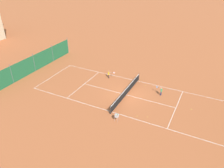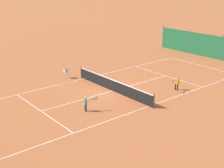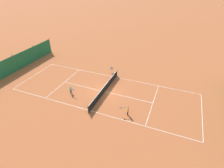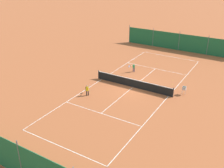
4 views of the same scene
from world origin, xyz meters
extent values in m
plane|color=#A8542D|center=(0.00, 0.00, 0.00)|extent=(600.00, 600.00, 0.00)
cube|color=white|center=(0.00, 11.90, 0.00)|extent=(8.25, 0.05, 0.01)
cube|color=white|center=(0.00, -11.90, 0.00)|extent=(8.25, 0.05, 0.01)
cube|color=white|center=(-4.10, 0.00, 0.00)|extent=(0.05, 23.85, 0.01)
cube|color=white|center=(4.10, 0.00, 0.00)|extent=(0.05, 23.85, 0.01)
cube|color=white|center=(0.00, 6.40, 0.00)|extent=(8.20, 0.05, 0.01)
cube|color=white|center=(0.00, -6.40, 0.00)|extent=(8.20, 0.05, 0.01)
cube|color=white|center=(0.00, 0.00, 0.00)|extent=(0.05, 12.80, 0.01)
cylinder|color=#2D2D2D|center=(-4.55, 0.00, 0.53)|extent=(0.08, 0.08, 1.06)
cylinder|color=#2D2D2D|center=(4.55, 0.00, 0.53)|extent=(0.08, 0.08, 1.06)
cube|color=black|center=(0.00, 0.00, 0.46)|extent=(9.10, 0.02, 0.91)
cube|color=white|center=(0.00, 0.00, 0.93)|extent=(9.10, 0.04, 0.06)
cube|color=#1E6038|center=(0.00, -15.50, 1.30)|extent=(17.20, 0.04, 2.60)
cylinder|color=#59595E|center=(-8.60, -15.50, 1.45)|extent=(0.08, 0.08, 2.90)
cylinder|color=#59595E|center=(-4.30, -15.50, 1.45)|extent=(0.08, 0.08, 2.90)
cylinder|color=#59595E|center=(0.00, -15.50, 1.45)|extent=(0.08, 0.08, 2.90)
cylinder|color=#23284C|center=(1.86, -3.99, 0.26)|extent=(0.09, 0.09, 0.52)
cylinder|color=#23284C|center=(2.02, -4.03, 0.26)|extent=(0.09, 0.09, 0.52)
cube|color=#239E5B|center=(1.94, -4.01, 0.72)|extent=(0.27, 0.19, 0.40)
sphere|color=tan|center=(1.94, -4.01, 1.02)|extent=(0.16, 0.16, 0.16)
cylinder|color=tan|center=(1.79, -3.98, 0.72)|extent=(0.06, 0.06, 0.40)
cylinder|color=tan|center=(2.14, -3.85, 0.87)|extent=(0.15, 0.40, 0.06)
cylinder|color=black|center=(2.20, -3.57, 0.87)|extent=(0.07, 0.18, 0.03)
torus|color=#1E4CB2|center=(2.25, -3.34, 0.87)|extent=(0.08, 0.28, 0.28)
cylinder|color=silver|center=(2.25, -3.34, 0.87)|extent=(0.06, 0.24, 0.25)
cylinder|color=black|center=(3.22, 4.21, 0.27)|extent=(0.10, 0.10, 0.54)
cylinder|color=black|center=(3.06, 4.13, 0.27)|extent=(0.10, 0.10, 0.54)
cube|color=yellow|center=(3.14, 4.17, 0.75)|extent=(0.30, 0.25, 0.42)
sphere|color=#A37556|center=(3.14, 4.17, 1.07)|extent=(0.17, 0.17, 0.17)
cylinder|color=#A37556|center=(3.29, 4.25, 0.75)|extent=(0.06, 0.06, 0.42)
cylinder|color=#A37556|center=(3.09, 3.91, 0.92)|extent=(0.25, 0.40, 0.06)
cylinder|color=black|center=(3.23, 3.63, 0.92)|extent=(0.11, 0.18, 0.03)
torus|color=red|center=(3.34, 3.42, 0.92)|extent=(0.15, 0.26, 0.28)
cylinder|color=silver|center=(3.34, 3.42, 0.92)|extent=(0.12, 0.22, 0.25)
sphere|color=#CCE033|center=(-3.18, -3.94, 0.03)|extent=(0.07, 0.07, 0.07)
sphere|color=#CCE033|center=(0.49, -8.06, 0.03)|extent=(0.07, 0.07, 0.07)
sphere|color=#CCE033|center=(-3.55, -2.86, 0.03)|extent=(0.07, 0.07, 0.07)
sphere|color=#CCE033|center=(3.41, -1.38, 0.03)|extent=(0.07, 0.07, 0.07)
cylinder|color=#B7B7BC|center=(-5.47, -1.34, 0.28)|extent=(0.02, 0.02, 0.55)
cylinder|color=#B7B7BC|center=(-5.13, -1.34, 0.28)|extent=(0.02, 0.02, 0.55)
cylinder|color=#B7B7BC|center=(-5.47, -1.00, 0.28)|extent=(0.02, 0.02, 0.55)
cylinder|color=#B7B7BC|center=(-5.13, -1.00, 0.28)|extent=(0.02, 0.02, 0.55)
cube|color=#B7B7BC|center=(-5.30, -1.17, 0.56)|extent=(0.34, 0.34, 0.02)
cube|color=#B7B7BC|center=(-5.30, -1.34, 0.72)|extent=(0.34, 0.02, 0.34)
cube|color=#B7B7BC|center=(-5.30, -1.00, 0.72)|extent=(0.34, 0.02, 0.34)
cube|color=#B7B7BC|center=(-5.47, -1.17, 0.72)|extent=(0.02, 0.34, 0.34)
cube|color=#B7B7BC|center=(-5.13, -1.17, 0.72)|extent=(0.02, 0.34, 0.34)
sphere|color=#CCE033|center=(-5.29, -1.22, 0.60)|extent=(0.07, 0.07, 0.07)
sphere|color=#CCE033|center=(-5.39, -1.08, 0.60)|extent=(0.07, 0.07, 0.07)
sphere|color=#CCE033|center=(-5.22, -1.30, 0.60)|extent=(0.07, 0.07, 0.07)
sphere|color=#CCE033|center=(-5.31, -1.23, 0.60)|extent=(0.07, 0.07, 0.07)
sphere|color=#CCE033|center=(-5.20, -1.16, 0.60)|extent=(0.07, 0.07, 0.07)
sphere|color=#CCE033|center=(-5.36, -1.13, 0.60)|extent=(0.07, 0.07, 0.07)
sphere|color=#CCE033|center=(-5.19, -1.15, 0.66)|extent=(0.07, 0.07, 0.07)
sphere|color=#CCE033|center=(-5.21, -1.10, 0.66)|extent=(0.07, 0.07, 0.07)
sphere|color=#CCE033|center=(-5.34, -1.12, 0.66)|extent=(0.07, 0.07, 0.07)
sphere|color=#CCE033|center=(-5.17, -1.11, 0.66)|extent=(0.07, 0.07, 0.07)
sphere|color=#CCE033|center=(-5.22, -1.23, 0.66)|extent=(0.07, 0.07, 0.07)
sphere|color=#CCE033|center=(-5.22, -1.20, 0.66)|extent=(0.07, 0.07, 0.07)
sphere|color=#CCE033|center=(-5.28, -1.04, 0.71)|extent=(0.07, 0.07, 0.07)
sphere|color=#CCE033|center=(-5.40, -1.27, 0.71)|extent=(0.07, 0.07, 0.07)
sphere|color=#CCE033|center=(-5.25, -1.10, 0.71)|extent=(0.07, 0.07, 0.07)
sphere|color=#CCE033|center=(-5.31, -1.25, 0.71)|extent=(0.07, 0.07, 0.07)
camera|label=1|loc=(-22.10, -9.04, 15.24)|focal=35.00mm
camera|label=2|loc=(18.35, -15.09, 8.84)|focal=50.00mm
camera|label=3|loc=(17.28, 8.01, 13.41)|focal=28.00mm
camera|label=4|loc=(-11.42, 23.40, 12.57)|focal=42.00mm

